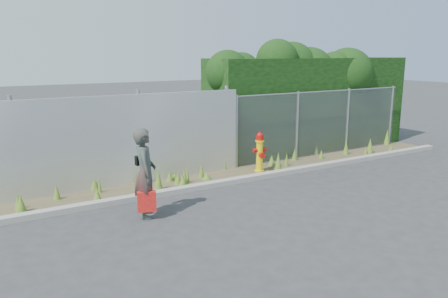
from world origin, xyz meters
name	(u,v)px	position (x,y,z in m)	size (l,w,h in m)	color
ground	(270,206)	(0.00, 0.00, 0.00)	(80.00, 80.00, 0.00)	#323234
curb	(226,182)	(0.00, 1.80, 0.06)	(16.00, 0.22, 0.12)	gray
weed_strip	(206,174)	(-0.22, 2.44, 0.14)	(16.00, 1.32, 0.54)	#4C412B
corrugated_fence	(76,146)	(-3.25, 3.01, 1.10)	(8.50, 0.21, 2.30)	silver
chainlink_fence	(323,123)	(4.25, 3.00, 1.03)	(6.50, 0.07, 2.05)	gray
hedge	(309,91)	(4.51, 4.00, 1.94)	(7.53, 2.05, 3.58)	black
fire_hydrant	(260,152)	(1.36, 2.32, 0.54)	(0.37, 0.34, 1.12)	yellow
woman	(145,173)	(-2.45, 0.78, 0.88)	(0.65, 0.42, 1.77)	#0F5F52
red_tote_bag	(147,201)	(-2.51, 0.57, 0.38)	(0.36, 0.13, 0.47)	#B70A22
black_shoulder_bag	(141,160)	(-2.43, 1.00, 1.09)	(0.25, 0.10, 0.19)	black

